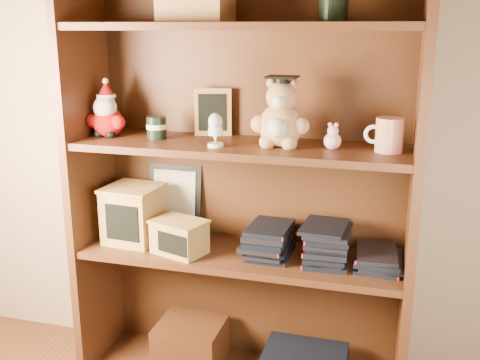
{
  "coord_description": "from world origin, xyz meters",
  "views": [
    {
      "loc": [
        0.43,
        -0.51,
        1.34
      ],
      "look_at": [
        -0.08,
        1.3,
        0.82
      ],
      "focal_mm": 42.0,
      "sensor_mm": 36.0,
      "label": 1
    }
  ],
  "objects_px": {
    "bookcase": "(243,187)",
    "grad_teddy_bear": "(281,119)",
    "teacher_mug": "(388,135)",
    "treats_box": "(134,214)"
  },
  "relations": [
    {
      "from": "bookcase",
      "to": "teacher_mug",
      "type": "height_order",
      "value": "bookcase"
    },
    {
      "from": "teacher_mug",
      "to": "treats_box",
      "type": "relative_size",
      "value": 0.58
    },
    {
      "from": "teacher_mug",
      "to": "grad_teddy_bear",
      "type": "bearing_deg",
      "value": -178.81
    },
    {
      "from": "treats_box",
      "to": "bookcase",
      "type": "bearing_deg",
      "value": 7.1
    },
    {
      "from": "grad_teddy_bear",
      "to": "teacher_mug",
      "type": "bearing_deg",
      "value": 1.19
    },
    {
      "from": "bookcase",
      "to": "treats_box",
      "type": "xyz_separation_m",
      "value": [
        -0.41,
        -0.05,
        -0.12
      ]
    },
    {
      "from": "bookcase",
      "to": "grad_teddy_bear",
      "type": "bearing_deg",
      "value": -21.78
    },
    {
      "from": "grad_teddy_bear",
      "to": "teacher_mug",
      "type": "height_order",
      "value": "grad_teddy_bear"
    },
    {
      "from": "bookcase",
      "to": "treats_box",
      "type": "bearing_deg",
      "value": -172.9
    },
    {
      "from": "grad_teddy_bear",
      "to": "teacher_mug",
      "type": "relative_size",
      "value": 1.93
    }
  ]
}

